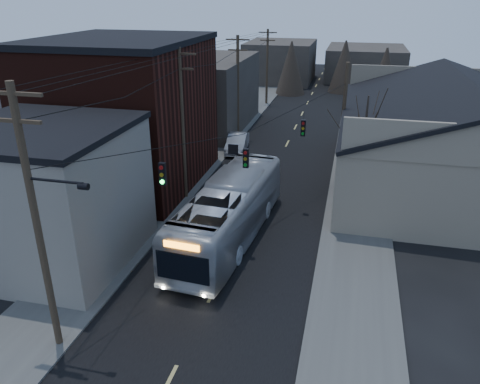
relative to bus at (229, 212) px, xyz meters
The scene contains 13 objects.
road_surface 17.07m from the bus, 87.98° to the left, with size 9.00×110.00×0.02m, color black.
sidewalk_left 18.04m from the bus, 109.18° to the left, with size 4.00×110.00×0.12m, color #474744.
sidewalk_right 18.47m from the bus, 67.30° to the left, with size 4.00×110.00×0.12m, color #474744.
building_clapboard 9.48m from the bus, 154.36° to the right, with size 8.00×8.00×7.00m, color slate.
building_brick 12.15m from the bus, 143.46° to the left, with size 10.00×12.00×10.00m, color black.
building_left_far 24.69m from the bus, 111.18° to the left, with size 9.00×14.00×7.00m, color #36312B.
warehouse 18.14m from the bus, 41.35° to the left, with size 16.16×20.60×7.73m.
building_far_left 52.26m from the bus, 95.93° to the left, with size 10.00×12.00×6.00m, color #36312B.
building_far_right 57.48m from the bus, 82.40° to the left, with size 12.00×14.00×5.00m, color #36312B.
bare_tree 10.12m from the bus, 44.46° to the left, with size 0.40×0.40×7.20m, color black.
utility_lines 11.83m from the bus, 102.75° to the left, with size 11.24×45.28×10.50m.
bus is the anchor object (origin of this frame).
parked_car 16.09m from the bus, 102.26° to the left, with size 1.63×4.66×1.54m, color #989A9F.
Camera 1 is at (5.56, -9.75, 13.08)m, focal length 35.00 mm.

